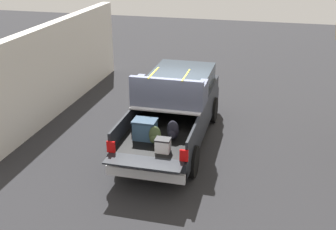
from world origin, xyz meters
TOP-DOWN VIEW (x-y plane):
  - ground_plane at (0.00, 0.00)m, footprint 40.00×40.00m
  - pickup_truck at (0.35, 0.00)m, footprint 6.05×2.06m
  - building_facade at (1.72, 4.43)m, footprint 9.12×0.36m

SIDE VIEW (x-z plane):
  - ground_plane at x=0.00m, z-range 0.00..0.00m
  - pickup_truck at x=0.35m, z-range -0.15..2.08m
  - building_facade at x=1.72m, z-range 0.00..3.02m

